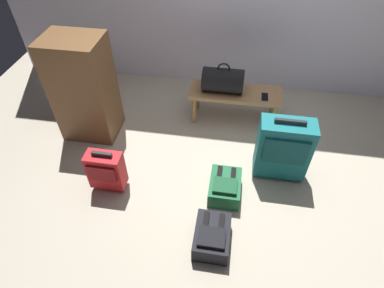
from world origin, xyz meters
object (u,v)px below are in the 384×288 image
at_px(backpack_dark, 212,236).
at_px(side_cabinet, 84,89).
at_px(duffel_bag_black, 223,80).
at_px(suitcase_upright_teal, 283,148).
at_px(backpack_green, 225,187).
at_px(suitcase_small_red, 106,170).
at_px(cell_phone, 265,97).
at_px(bench, 235,96).

distance_m(backpack_dark, side_cabinet, 1.93).
bearing_deg(duffel_bag_black, suitcase_upright_teal, -50.63).
bearing_deg(backpack_green, suitcase_small_red, -175.00).
distance_m(duffel_bag_black, cell_phone, 0.48).
xyz_separation_m(bench, duffel_bag_black, (-0.15, 0.00, 0.19)).
height_order(duffel_bag_black, suitcase_small_red, duffel_bag_black).
bearing_deg(side_cabinet, cell_phone, 12.02).
bearing_deg(backpack_dark, bench, 87.73).
bearing_deg(suitcase_small_red, backpack_green, 5.00).
relative_size(backpack_green, side_cabinet, 0.35).
bearing_deg(cell_phone, suitcase_small_red, -140.64).
height_order(suitcase_upright_teal, side_cabinet, side_cabinet).
height_order(duffel_bag_black, backpack_green, duffel_bag_black).
bearing_deg(bench, suitcase_small_red, -132.14).
distance_m(bench, suitcase_small_red, 1.61).
xyz_separation_m(duffel_bag_black, side_cabinet, (-1.38, -0.44, 0.04)).
xyz_separation_m(suitcase_upright_teal, side_cabinet, (-2.01, 0.33, 0.20)).
bearing_deg(suitcase_upright_teal, suitcase_small_red, -164.87).
xyz_separation_m(bench, side_cabinet, (-1.53, -0.44, 0.23)).
relative_size(suitcase_upright_teal, backpack_dark, 1.79).
distance_m(suitcase_upright_teal, suitcase_small_red, 1.62).
xyz_separation_m(backpack_green, side_cabinet, (-1.52, 0.66, 0.46)).
relative_size(duffel_bag_black, suitcase_upright_teal, 0.65).
bearing_deg(suitcase_small_red, bench, 47.86).
height_order(suitcase_small_red, side_cabinet, side_cabinet).
relative_size(backpack_dark, side_cabinet, 0.35).
height_order(suitcase_upright_teal, backpack_dark, suitcase_upright_teal).
height_order(suitcase_small_red, backpack_green, suitcase_small_red).
distance_m(bench, side_cabinet, 1.61).
xyz_separation_m(suitcase_small_red, backpack_dark, (1.02, -0.42, -0.15)).
relative_size(suitcase_small_red, side_cabinet, 0.42).
xyz_separation_m(backpack_green, backpack_dark, (-0.06, -0.51, 0.00)).
distance_m(backpack_green, side_cabinet, 1.72).
distance_m(cell_phone, backpack_dark, 1.63).
bearing_deg(backpack_green, cell_phone, 73.15).
bearing_deg(backpack_green, side_cabinet, 156.67).
height_order(cell_phone, suitcase_upright_teal, suitcase_upright_teal).
bearing_deg(cell_phone, duffel_bag_black, 173.74).
distance_m(cell_phone, side_cabinet, 1.89).
height_order(cell_phone, suitcase_small_red, suitcase_small_red).
distance_m(duffel_bag_black, backpack_green, 1.19).
height_order(duffel_bag_black, backpack_dark, duffel_bag_black).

